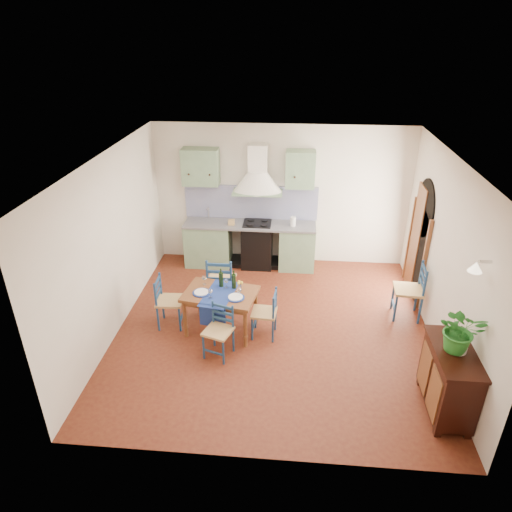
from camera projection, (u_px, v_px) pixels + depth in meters
The scene contains 13 objects.
floor at pixel (273, 329), 7.43m from camera, with size 5.00×5.00×0.00m, color #48170F.
back_wall at pixel (257, 215), 9.02m from camera, with size 5.00×0.96×2.80m.
right_wall at pixel (441, 254), 6.87m from camera, with size 0.26×5.00×2.80m.
left_wall at pixel (112, 246), 6.99m from camera, with size 0.04×5.00×2.80m, color beige.
ceiling at pixel (277, 159), 6.16m from camera, with size 5.00×5.00×0.01m, color silver.
dining_table at pixel (221, 297), 7.12m from camera, with size 1.22×0.95×1.02m.
chair_near at pixel (219, 331), 6.69m from camera, with size 0.48×0.48×0.82m.
chair_far at pixel (221, 282), 7.77m from camera, with size 0.47×0.47×1.00m.
chair_left at pixel (168, 301), 7.34m from camera, with size 0.43×0.43×0.88m.
chair_right at pixel (266, 313), 7.10m from camera, with size 0.41×0.41×0.81m.
chair_spare at pixel (410, 290), 7.53m from camera, with size 0.49×0.49×0.98m.
sideboard at pixel (449, 378), 5.66m from camera, with size 0.50×1.05×0.94m.
potted_plant at pixel (461, 330), 5.35m from camera, with size 0.53×0.46×0.58m, color #237024.
Camera 1 is at (0.26, -6.08, 4.44)m, focal length 32.00 mm.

